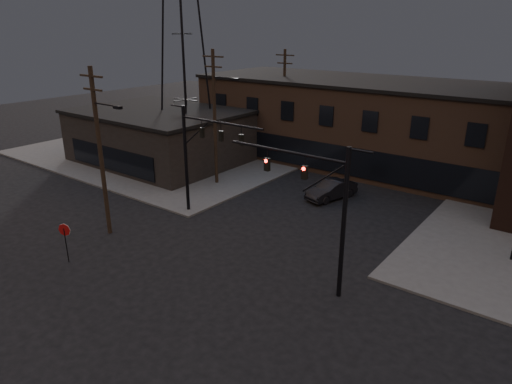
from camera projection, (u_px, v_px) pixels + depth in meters
ground at (188, 292)px, 24.14m from camera, size 140.00×140.00×0.00m
sidewalk_nw at (189, 146)px, 53.05m from camera, size 30.00×30.00×0.15m
building_row at (395, 128)px, 43.71m from camera, size 40.00×12.00×8.00m
building_left at (160, 137)px, 46.59m from camera, size 16.00×12.00×5.00m
traffic_signal_near at (324, 203)px, 22.77m from camera, size 7.12×0.24×8.00m
traffic_signal_far at (198, 150)px, 32.21m from camera, size 7.12×0.24×8.00m
stop_sign at (65, 234)px, 26.56m from camera, size 0.72×0.33×2.48m
utility_pole_near at (101, 149)px, 28.96m from camera, size 3.70×0.28×11.00m
utility_pole_mid at (215, 115)px, 38.42m from camera, size 3.70×0.28×11.50m
utility_pole_far at (284, 101)px, 48.12m from camera, size 2.20×0.28×11.00m
transmission_tower at (182, 34)px, 43.51m from camera, size 7.00×7.00×25.00m
car_crossing at (331, 190)px, 36.88m from camera, size 2.80×4.84×1.51m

